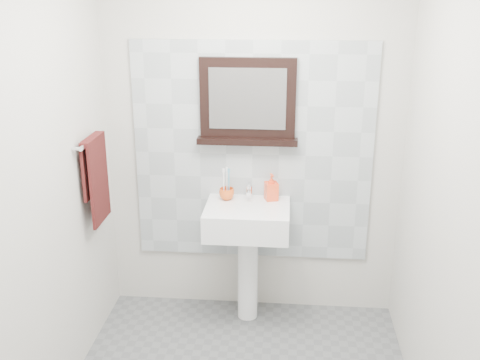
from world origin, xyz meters
name	(u,v)px	position (x,y,z in m)	size (l,w,h in m)	color
back_wall	(253,139)	(0.00, 1.10, 1.25)	(2.00, 0.01, 2.50)	beige
front_wall	(203,329)	(0.00, -1.10, 1.25)	(2.00, 0.01, 2.50)	beige
left_wall	(38,191)	(-1.00, 0.00, 1.25)	(0.01, 2.20, 2.50)	beige
right_wall	(449,205)	(1.00, 0.00, 1.25)	(0.01, 2.20, 2.50)	beige
splashback	(252,154)	(0.00, 1.09, 1.15)	(1.60, 0.02, 1.50)	#A6AFB4
pedestal_sink	(247,231)	(-0.02, 0.87, 0.68)	(0.55, 0.44, 0.96)	white
toothbrush_cup	(227,194)	(-0.16, 0.98, 0.90)	(0.10, 0.10, 0.08)	#EC5A1B
toothbrushes	(226,182)	(-0.16, 0.98, 0.98)	(0.05, 0.04, 0.21)	white
soap_dispenser	(271,187)	(0.13, 1.00, 0.95)	(0.08, 0.08, 0.18)	red
framed_mirror	(248,103)	(-0.03, 1.06, 1.50)	(0.66, 0.11, 0.56)	black
towel_bar	(92,140)	(-0.95, 0.66, 1.34)	(0.07, 0.40, 0.03)	silver
hand_towel	(96,173)	(-0.94, 0.66, 1.13)	(0.06, 0.30, 0.55)	#350F0E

